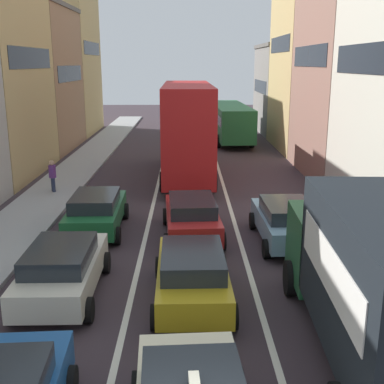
% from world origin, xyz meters
% --- Properties ---
extents(sidewalk_left, '(2.60, 64.00, 0.14)m').
position_xyz_m(sidewalk_left, '(-6.70, 20.00, 0.07)').
color(sidewalk_left, '#9C9C9C').
rests_on(sidewalk_left, ground).
extents(lane_stripe_left, '(0.16, 60.00, 0.01)m').
position_xyz_m(lane_stripe_left, '(-1.70, 20.00, 0.01)').
color(lane_stripe_left, silver).
rests_on(lane_stripe_left, ground).
extents(lane_stripe_right, '(0.16, 60.00, 0.01)m').
position_xyz_m(lane_stripe_right, '(1.70, 20.00, 0.01)').
color(lane_stripe_right, silver).
rests_on(lane_stripe_right, ground).
extents(removalist_box_truck, '(2.99, 7.80, 3.58)m').
position_xyz_m(removalist_box_truck, '(3.69, 4.02, 1.97)').
color(removalist_box_truck, '#1E5933').
rests_on(removalist_box_truck, ground).
extents(sedan_centre_lane_second, '(2.13, 4.33, 1.49)m').
position_xyz_m(sedan_centre_lane_second, '(-0.05, 6.66, 0.80)').
color(sedan_centre_lane_second, '#B29319').
rests_on(sedan_centre_lane_second, ground).
extents(wagon_left_lane_second, '(2.11, 4.32, 1.49)m').
position_xyz_m(wagon_left_lane_second, '(-3.53, 7.00, 0.80)').
color(wagon_left_lane_second, beige).
rests_on(wagon_left_lane_second, ground).
extents(hatchback_centre_lane_third, '(2.27, 4.40, 1.49)m').
position_xyz_m(hatchback_centre_lane_third, '(-0.01, 11.66, 0.80)').
color(hatchback_centre_lane_third, '#A51E1E').
rests_on(hatchback_centre_lane_third, ground).
extents(sedan_left_lane_third, '(2.14, 4.34, 1.49)m').
position_xyz_m(sedan_left_lane_third, '(-3.57, 12.29, 0.80)').
color(sedan_left_lane_third, '#19592D').
rests_on(sedan_left_lane_third, ground).
extents(sedan_right_lane_behind_truck, '(2.14, 4.34, 1.49)m').
position_xyz_m(sedan_right_lane_behind_truck, '(3.28, 11.05, 0.80)').
color(sedan_right_lane_behind_truck, '#759EB7').
rests_on(sedan_right_lane_behind_truck, ground).
extents(bus_mid_queue_primary, '(2.89, 10.53, 5.06)m').
position_xyz_m(bus_mid_queue_primary, '(-0.15, 21.32, 2.83)').
color(bus_mid_queue_primary, '#B21919').
rests_on(bus_mid_queue_primary, ground).
extents(bus_far_queue_secondary, '(3.13, 10.60, 2.90)m').
position_xyz_m(bus_far_queue_secondary, '(3.28, 34.21, 1.76)').
color(bus_far_queue_secondary, '#1E6033').
rests_on(bus_far_queue_secondary, ground).
extents(pedestrian_near_kerb, '(0.34, 0.50, 1.66)m').
position_xyz_m(pedestrian_near_kerb, '(-6.63, 17.73, 0.95)').
color(pedestrian_near_kerb, '#262D47').
rests_on(pedestrian_near_kerb, ground).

